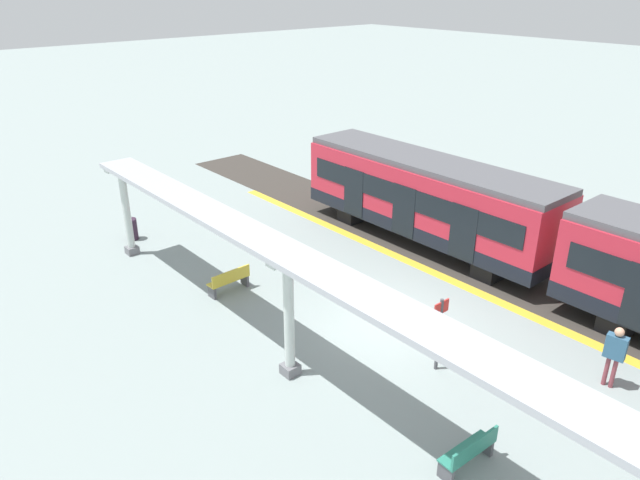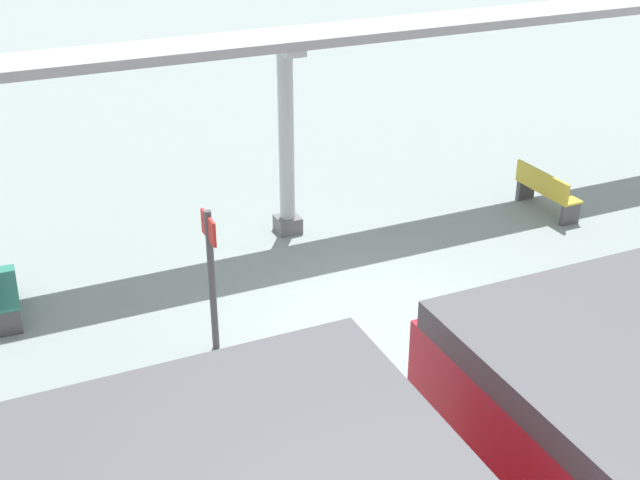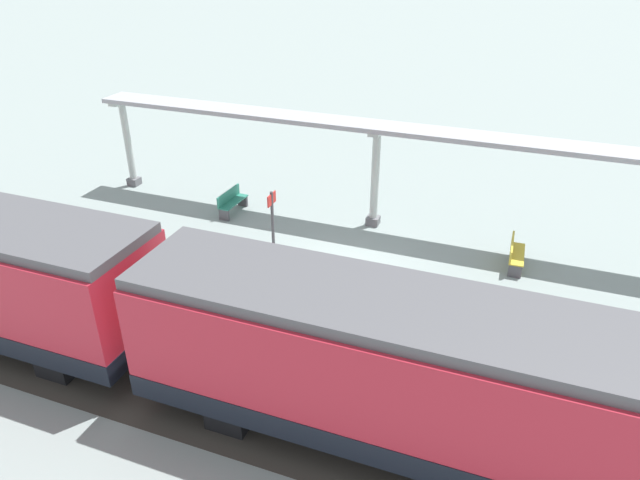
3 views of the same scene
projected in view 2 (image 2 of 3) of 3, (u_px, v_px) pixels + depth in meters
ground_plane at (383, 328)px, 12.79m from camera, size 176.00×176.00×0.00m
canopy_pillar_second at (286, 141)px, 15.02m from camera, size 1.10×0.44×3.53m
canopy_beam at (278, 40)px, 14.16m from camera, size 1.20×21.10×0.16m
bench_mid_platform at (545, 191)px, 16.42m from camera, size 1.51×0.48×0.86m
platform_info_sign at (211, 268)px, 11.72m from camera, size 0.56×0.10×2.20m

